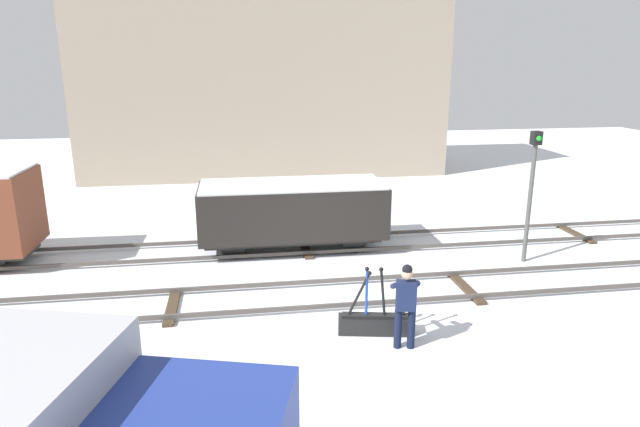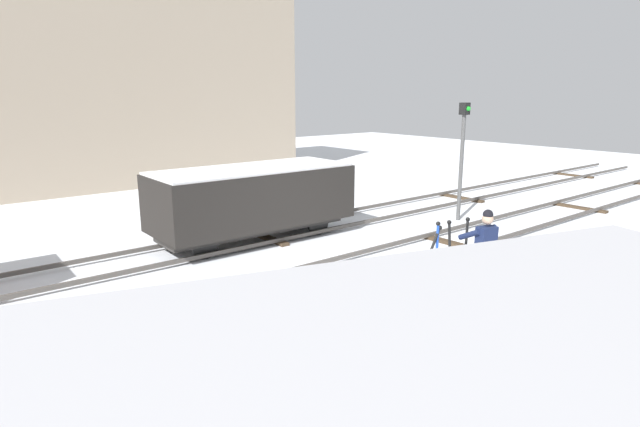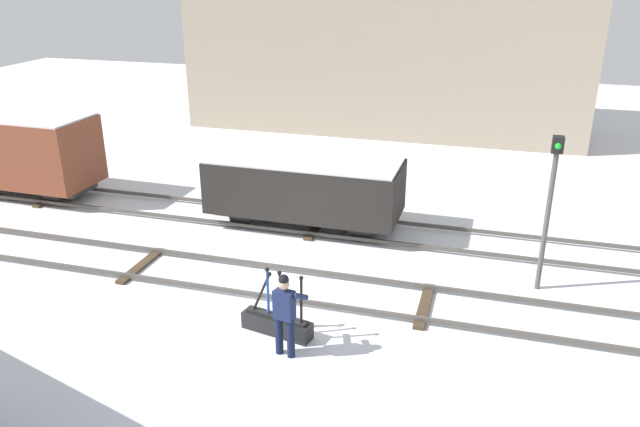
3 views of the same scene
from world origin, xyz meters
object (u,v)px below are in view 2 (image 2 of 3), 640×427
at_px(switch_lever_frame, 443,277).
at_px(rail_worker, 485,247).
at_px(signal_post, 462,149).
at_px(freight_car_near_switch, 253,198).

distance_m(switch_lever_frame, rail_worker, 1.06).
bearing_deg(signal_post, rail_worker, -139.18).
distance_m(rail_worker, freight_car_near_switch, 6.31).
relative_size(switch_lever_frame, rail_worker, 0.90).
height_order(switch_lever_frame, freight_car_near_switch, freight_car_near_switch).
relative_size(switch_lever_frame, freight_car_near_switch, 0.29).
xyz_separation_m(switch_lever_frame, signal_post, (5.18, 3.46, 2.00)).
height_order(switch_lever_frame, rail_worker, rail_worker).
height_order(switch_lever_frame, signal_post, signal_post).
bearing_deg(switch_lever_frame, signal_post, 45.01).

